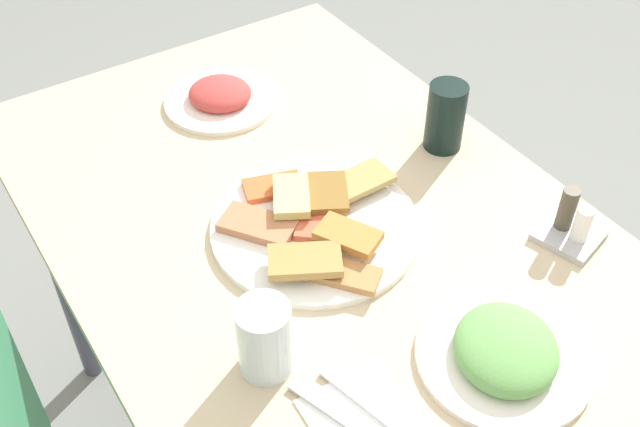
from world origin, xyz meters
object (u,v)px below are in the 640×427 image
Objects in this scene: salad_plate_greens at (505,351)px; condiment_caddy at (571,226)px; spoon at (348,423)px; drinking_glass at (265,339)px; pide_platter at (313,224)px; paper_napkin at (360,417)px; dining_table at (323,265)px; soda_can at (445,117)px; fork at (372,408)px; salad_plate_rice at (220,97)px.

condiment_caddy reaches higher than salad_plate_greens.
spoon is at bearing 100.06° from condiment_caddy.
drinking_glass is 0.51m from condiment_caddy.
condiment_caddy is at bearing -64.70° from salad_plate_greens.
spoon is (0.03, 0.23, -0.01)m from salad_plate_greens.
pide_platter is at bearing -44.53° from spoon.
pide_platter reaches higher than paper_napkin.
pide_platter is at bearing 88.72° from dining_table.
fork is at bearing 131.21° from soda_can.
condiment_caddy reaches higher than dining_table.
dining_table is at bearing 101.29° from soda_can.
salad_plate_rice is 0.72m from spoon.
condiment_caddy is at bearing -125.40° from pide_platter.
drinking_glass reaches higher than salad_plate_rice.
salad_plate_greens is 0.21m from paper_napkin.
drinking_glass reaches higher than condiment_caddy.
drinking_glass is (-0.18, 0.21, 0.14)m from dining_table.
salad_plate_greens reaches higher than pide_platter.
salad_plate_greens is at bearing 115.30° from condiment_caddy.
dining_table is at bearing -49.24° from drinking_glass.
salad_plate_greens is at bearing -170.07° from dining_table.
salad_plate_rice is 0.71m from paper_napkin.
condiment_caddy is at bearing -92.70° from fork.
fork reaches higher than paper_napkin.
condiment_caddy reaches higher than pide_platter.
pide_platter is 3.00× the size of drinking_glass.
soda_can is 0.29m from condiment_caddy.
condiment_caddy is at bearing -98.64° from spoon.
soda_can is 1.00× the size of paper_napkin.
salad_plate_rice is at bearing 24.51° from condiment_caddy.
soda_can reaches higher than paper_napkin.
soda_can reaches higher than spoon.
spoon is 1.64× the size of condiment_caddy.
salad_plate_rice is 1.90× the size of drinking_glass.
pide_platter is 0.39m from condiment_caddy.
dining_table is at bearing 53.08° from condiment_caddy.
salad_plate_rice is 0.71m from fork.
soda_can is at bearing 2.85° from condiment_caddy.
dining_table is 5.81× the size of salad_plate_rice.
condiment_caddy reaches higher than fork.
drinking_glass is at bearing 157.81° from salad_plate_rice.
fork is 0.44m from condiment_caddy.
spoon is at bearing 82.25° from salad_plate_greens.
spoon reaches higher than dining_table.
drinking_glass reaches higher than spoon.
dining_table is 0.36m from spoon.
paper_napkin is 0.02m from spoon.
paper_napkin is at bearing 100.45° from condiment_caddy.
soda_can reaches higher than fork.
spoon is at bearing -163.74° from drinking_glass.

